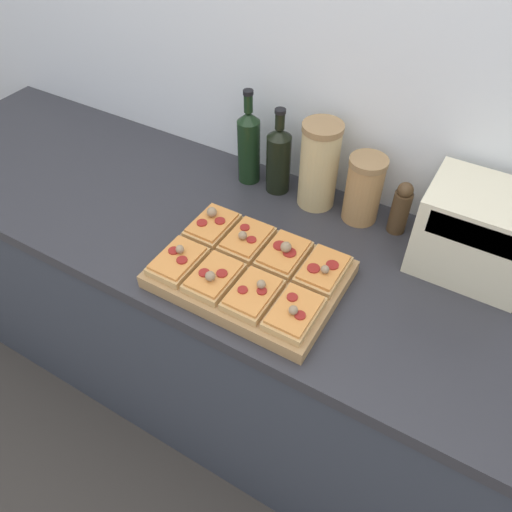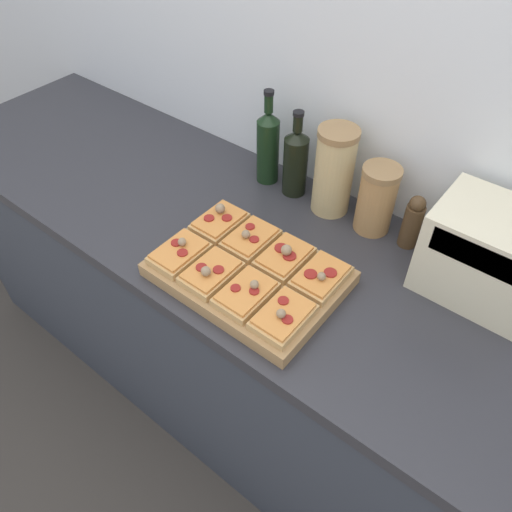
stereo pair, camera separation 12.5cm
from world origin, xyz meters
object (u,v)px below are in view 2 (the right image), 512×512
object	(u,v)px
grain_jar_tall	(334,171)
pepper_mill	(412,222)
grain_jar_short	(376,199)
olive_oil_bottle	(268,146)
wine_bottle	(295,161)
cutting_board	(249,274)
toaster_oven	(487,254)

from	to	relation	value
grain_jar_tall	pepper_mill	bearing A→B (deg)	-0.00
grain_jar_tall	grain_jar_short	distance (m)	0.14
olive_oil_bottle	wine_bottle	world-z (taller)	olive_oil_bottle
wine_bottle	grain_jar_short	xyz separation A→B (m)	(0.27, -0.00, -0.01)
cutting_board	wine_bottle	distance (m)	0.40
grain_jar_tall	toaster_oven	xyz separation A→B (m)	(0.45, -0.04, -0.02)
pepper_mill	cutting_board	bearing A→B (deg)	-124.69
grain_jar_tall	toaster_oven	size ratio (longest dim) A/B	0.87
cutting_board	grain_jar_tall	world-z (taller)	grain_jar_tall
cutting_board	toaster_oven	distance (m)	0.57
wine_bottle	pepper_mill	world-z (taller)	wine_bottle
cutting_board	grain_jar_tall	xyz separation A→B (m)	(0.01, 0.37, 0.11)
olive_oil_bottle	toaster_oven	xyz separation A→B (m)	(0.68, -0.04, -0.01)
grain_jar_short	pepper_mill	distance (m)	0.11
olive_oil_bottle	grain_jar_tall	size ratio (longest dim) A/B	1.14
wine_bottle	grain_jar_short	distance (m)	0.27
grain_jar_short	toaster_oven	distance (m)	0.32
cutting_board	wine_bottle	size ratio (longest dim) A/B	1.70
cutting_board	pepper_mill	distance (m)	0.45
wine_bottle	grain_jar_tall	world-z (taller)	wine_bottle
grain_jar_short	cutting_board	bearing A→B (deg)	-111.51
grain_jar_tall	wine_bottle	bearing A→B (deg)	180.00
cutting_board	grain_jar_short	bearing A→B (deg)	68.49
cutting_board	olive_oil_bottle	xyz separation A→B (m)	(-0.22, 0.37, 0.10)
olive_oil_bottle	wine_bottle	bearing A→B (deg)	0.00
olive_oil_bottle	wine_bottle	size ratio (longest dim) A/B	1.11
olive_oil_bottle	wine_bottle	xyz separation A→B (m)	(0.10, 0.00, -0.01)
cutting_board	grain_jar_short	size ratio (longest dim) A/B	2.29
olive_oil_bottle	cutting_board	bearing A→B (deg)	-58.80
cutting_board	toaster_oven	xyz separation A→B (m)	(0.46, 0.33, 0.10)
grain_jar_short	pepper_mill	xyz separation A→B (m)	(0.11, -0.00, -0.02)
olive_oil_bottle	toaster_oven	world-z (taller)	olive_oil_bottle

